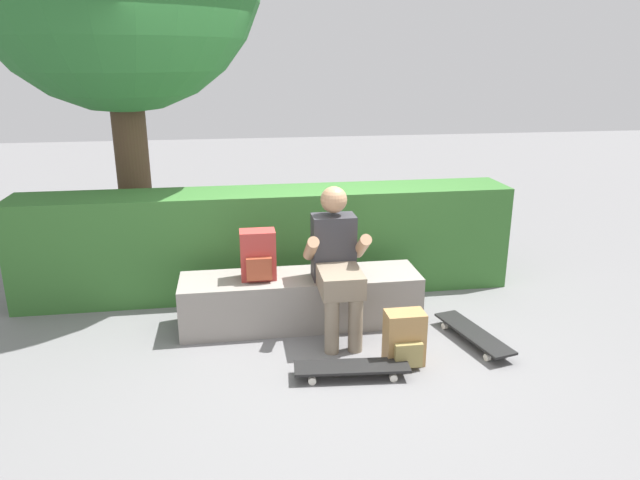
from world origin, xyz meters
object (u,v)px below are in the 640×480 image
person_skater (337,259)px  skateboard_beside_bench (473,334)px  bench_main (301,300)px  backpack_on_bench (258,256)px  skateboard_near_person (352,367)px  backpack_on_ground (405,339)px

person_skater → skateboard_beside_bench: (1.03, -0.33, -0.55)m
bench_main → backpack_on_bench: (-0.34, -0.01, 0.41)m
person_skater → backpack_on_bench: (-0.60, 0.21, -0.01)m
person_skater → bench_main: bearing=139.8°
bench_main → backpack_on_bench: size_ratio=4.89×
bench_main → skateboard_beside_bench: size_ratio=2.37×
person_skater → skateboard_beside_bench: person_skater is taller
skateboard_near_person → skateboard_beside_bench: 1.10m
backpack_on_ground → person_skater: bearing=125.6°
bench_main → skateboard_beside_bench: 1.40m
backpack_on_ground → backpack_on_bench: bearing=142.5°
backpack_on_bench → person_skater: bearing=-19.2°
skateboard_near_person → person_skater: bearing=88.8°
skateboard_near_person → backpack_on_ground: (0.41, 0.13, 0.12)m
skateboard_beside_bench → backpack_on_ground: 0.68m
bench_main → person_skater: person_skater is taller
bench_main → skateboard_near_person: 0.95m
skateboard_beside_bench → backpack_on_ground: size_ratio=2.06×
skateboard_near_person → backpack_on_ground: backpack_on_ground is taller
bench_main → backpack_on_ground: size_ratio=4.89×
skateboard_near_person → backpack_on_bench: size_ratio=2.03×
skateboard_beside_bench → backpack_on_bench: size_ratio=2.06×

